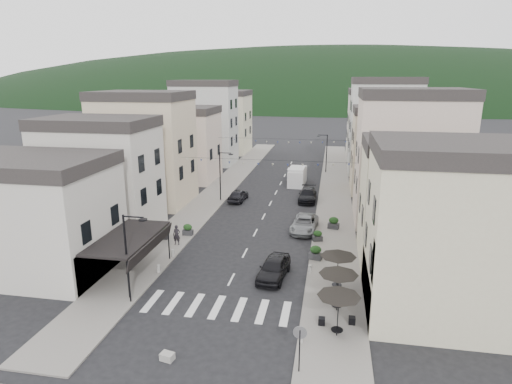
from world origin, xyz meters
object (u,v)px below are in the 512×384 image
pedestrian_a (177,235)px  delivery_van (297,176)px  parked_car_c (304,224)px  parked_car_d (308,195)px  parked_car_b (305,222)px  parked_car_e (238,195)px  parked_car_a (274,268)px  pedestrian_b (143,236)px

pedestrian_a → delivery_van: bearing=66.9°
parked_car_c → parked_car_d: size_ratio=1.01×
parked_car_b → parked_car_e: parked_car_e is taller
parked_car_a → pedestrian_b: pedestrian_b is taller
pedestrian_a → pedestrian_b: bearing=-173.9°
parked_car_a → parked_car_c: bearing=88.4°
parked_car_a → parked_car_e: size_ratio=1.09×
parked_car_d → parked_car_e: bearing=-169.5°
delivery_van → parked_car_b: bearing=-80.7°
parked_car_d → delivery_van: size_ratio=0.94×
parked_car_c → pedestrian_a: pedestrian_a is taller
parked_car_a → pedestrian_a: pedestrian_a is taller
parked_car_e → delivery_van: delivery_van is taller
parked_car_d → parked_car_e: (-8.24, -1.54, -0.01)m
parked_car_d → parked_car_c: bearing=-88.2°
parked_car_b → delivery_van: size_ratio=0.79×
parked_car_a → pedestrian_b: (-12.26, 4.13, 0.12)m
pedestrian_a → parked_car_e: bearing=77.8°
parked_car_d → delivery_van: bearing=103.8°
parked_car_b → parked_car_e: size_ratio=0.99×
parked_car_a → delivery_van: 28.84m
parked_car_c → parked_car_d: bearing=95.7°
parked_car_e → parked_car_d: bearing=-165.4°
parked_car_d → pedestrian_a: size_ratio=2.80×
parked_car_e → pedestrian_a: size_ratio=2.36×
parked_car_b → parked_car_c: bearing=-82.1°
delivery_van → pedestrian_a: delivery_van is taller
parked_car_b → delivery_van: 17.94m
delivery_van → pedestrian_b: size_ratio=3.36×
parked_car_c → parked_car_d: 10.58m
parked_car_e → pedestrian_b: bearing=75.2°
parked_car_b → parked_car_c: 0.61m
parked_car_b → pedestrian_b: pedestrian_b is taller
parked_car_c → pedestrian_b: (-13.80, -6.31, 0.21)m
delivery_van → pedestrian_a: 25.69m
parked_car_c → pedestrian_b: pedestrian_b is taller
parked_car_d → parked_car_a: bearing=-93.3°
parked_car_b → pedestrian_a: pedestrian_a is taller
pedestrian_b → pedestrian_a: bearing=11.9°
parked_car_b → parked_car_d: 9.97m
parked_car_c → parked_car_e: size_ratio=1.20×
parked_car_e → delivery_van: (6.32, 9.36, 0.52)m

